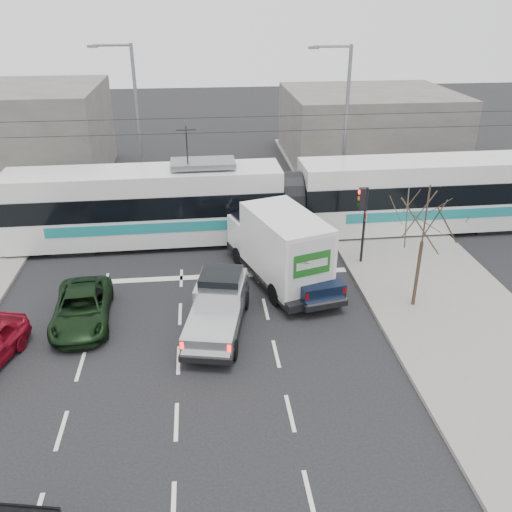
{
  "coord_description": "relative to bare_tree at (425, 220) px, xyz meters",
  "views": [
    {
      "loc": [
        -0.67,
        -15.41,
        11.39
      ],
      "look_at": [
        1.44,
        4.19,
        1.8
      ],
      "focal_mm": 38.0,
      "sensor_mm": 36.0,
      "label": 1
    }
  ],
  "objects": [
    {
      "name": "sidewalk_right",
      "position": [
        1.4,
        -2.5,
        -3.72
      ],
      "size": [
        6.0,
        60.0,
        0.15
      ],
      "primitive_type": "cube",
      "color": "gray",
      "rests_on": "ground"
    },
    {
      "name": "tram",
      "position": [
        -3.83,
        7.61,
        -1.79
      ],
      "size": [
        27.72,
        3.25,
        5.65
      ],
      "rotation": [
        0.0,
        0.0,
        0.02
      ],
      "color": "silver",
      "rests_on": "ground"
    },
    {
      "name": "silver_pickup",
      "position": [
        -7.79,
        -0.47,
        -2.85
      ],
      "size": [
        2.82,
        5.48,
        1.9
      ],
      "rotation": [
        0.0,
        0.0,
        -0.21
      ],
      "color": "black",
      "rests_on": "ground"
    },
    {
      "name": "green_car",
      "position": [
        -12.97,
        0.32,
        -3.17
      ],
      "size": [
        2.37,
        4.6,
        1.24
      ],
      "primitive_type": "imported",
      "rotation": [
        0.0,
        0.0,
        0.07
      ],
      "color": "black",
      "rests_on": "ground"
    },
    {
      "name": "bare_tree",
      "position": [
        0.0,
        0.0,
        0.0
      ],
      "size": [
        2.4,
        2.4,
        5.0
      ],
      "color": "#47382B",
      "rests_on": "ground"
    },
    {
      "name": "box_truck",
      "position": [
        -5.04,
        2.79,
        -2.17
      ],
      "size": [
        4.14,
        6.94,
        3.28
      ],
      "rotation": [
        0.0,
        0.0,
        0.31
      ],
      "color": "black",
      "rests_on": "ground"
    },
    {
      "name": "street_lamp_near",
      "position": [
        -0.29,
        11.5,
        1.32
      ],
      "size": [
        2.38,
        0.25,
        9.0
      ],
      "color": "slate",
      "rests_on": "ground"
    },
    {
      "name": "building_right",
      "position": [
        4.4,
        21.5,
        -1.29
      ],
      "size": [
        12.0,
        10.0,
        5.0
      ],
      "primitive_type": "cube",
      "color": "slate",
      "rests_on": "ground"
    },
    {
      "name": "traffic_signal",
      "position": [
        -1.13,
        4.0,
        -1.05
      ],
      "size": [
        0.44,
        0.44,
        3.6
      ],
      "color": "black",
      "rests_on": "ground"
    },
    {
      "name": "street_lamp_far",
      "position": [
        -11.79,
        13.5,
        1.32
      ],
      "size": [
        2.38,
        0.25,
        9.0
      ],
      "color": "slate",
      "rests_on": "ground"
    },
    {
      "name": "navy_pickup",
      "position": [
        -4.18,
        2.22,
        -2.78
      ],
      "size": [
        2.71,
        5.11,
        2.05
      ],
      "rotation": [
        0.0,
        0.0,
        0.2
      ],
      "color": "black",
      "rests_on": "ground"
    },
    {
      "name": "catenary",
      "position": [
        -7.6,
        7.5,
        0.09
      ],
      "size": [
        60.0,
        0.2,
        7.0
      ],
      "color": "black",
      "rests_on": "ground"
    },
    {
      "name": "ground",
      "position": [
        -7.6,
        -2.5,
        -3.79
      ],
      "size": [
        120.0,
        120.0,
        0.0
      ],
      "primitive_type": "plane",
      "color": "black",
      "rests_on": "ground"
    },
    {
      "name": "rails",
      "position": [
        -7.6,
        7.5,
        -3.78
      ],
      "size": [
        60.0,
        1.6,
        0.03
      ],
      "primitive_type": "cube",
      "color": "#33302D",
      "rests_on": "ground"
    }
  ]
}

